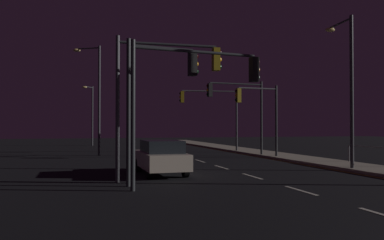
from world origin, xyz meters
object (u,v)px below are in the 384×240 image
traffic_light_far_left (163,80)px  street_lamp_far_end (347,77)px  traffic_light_far_right (159,85)px  traffic_light_near_right (212,106)px  traffic_light_mid_right (194,85)px  street_lamp_across_street (91,110)px  car (161,157)px  street_lamp_mid_block (95,90)px  traffic_light_far_center (238,102)px  traffic_light_near_left (258,106)px

traffic_light_far_left → street_lamp_far_end: size_ratio=0.76×
traffic_light_far_right → traffic_light_near_right: bearing=65.6°
traffic_light_far_right → traffic_light_near_right: traffic_light_near_right is taller
traffic_light_mid_right → street_lamp_across_street: bearing=95.2°
car → street_lamp_far_end: bearing=-4.1°
traffic_light_near_right → street_lamp_far_end: bearing=-80.6°
street_lamp_mid_block → traffic_light_far_right: bearing=-83.4°
car → street_lamp_mid_block: (-2.56, 13.11, 4.16)m
car → traffic_light_mid_right: 5.01m
street_lamp_across_street → traffic_light_near_right: bearing=-57.3°
traffic_light_far_right → street_lamp_far_end: bearing=13.4°
traffic_light_mid_right → street_lamp_mid_block: 17.49m
traffic_light_mid_right → street_lamp_far_end: size_ratio=0.68×
traffic_light_mid_right → street_lamp_mid_block: street_lamp_mid_block is taller
traffic_light_far_right → street_lamp_across_street: bearing=93.4°
traffic_light_near_right → traffic_light_mid_right: traffic_light_near_right is taller
street_lamp_mid_block → street_lamp_far_end: 18.32m
traffic_light_far_left → street_lamp_across_street: street_lamp_across_street is taller
traffic_light_near_right → street_lamp_across_street: street_lamp_across_street is taller
street_lamp_across_street → street_lamp_mid_block: street_lamp_mid_block is taller
traffic_light_far_center → traffic_light_near_right: size_ratio=1.02×
car → traffic_light_far_left: bearing=-98.5°
traffic_light_far_center → traffic_light_near_right: 5.17m
traffic_light_mid_right → traffic_light_far_left: bearing=111.5°
street_lamp_across_street → street_lamp_far_end: 32.03m
traffic_light_near_left → traffic_light_far_center: (-0.80, 1.70, 0.39)m
traffic_light_near_left → street_lamp_mid_block: 12.40m
street_lamp_across_street → traffic_light_far_left: bearing=-85.9°
car → traffic_light_far_left: 3.93m
traffic_light_near_left → street_lamp_far_end: bearing=-80.4°
street_lamp_across_street → street_lamp_far_end: size_ratio=0.90×
traffic_light_near_left → traffic_light_near_right: bearing=99.3°
traffic_light_far_right → traffic_light_near_right: size_ratio=1.02×
traffic_light_near_left → traffic_light_near_right: 6.96m
car → traffic_light_far_center: traffic_light_far_center is taller
traffic_light_mid_right → street_lamp_mid_block: bearing=99.8°
street_lamp_across_street → traffic_light_mid_right: bearing=-84.8°
traffic_light_far_center → street_lamp_far_end: size_ratio=0.71×
street_lamp_across_street → street_lamp_far_end: street_lamp_far_end is taller
traffic_light_far_center → traffic_light_far_right: 14.37m
traffic_light_far_center → traffic_light_far_left: bearing=-125.2°
traffic_light_near_left → traffic_light_far_right: (-8.87, -10.19, 0.18)m
traffic_light_near_left → street_lamp_far_end: size_ratio=0.65×
traffic_light_far_right → traffic_light_far_left: bearing=69.7°
traffic_light_far_center → street_lamp_far_end: bearing=-77.5°
street_lamp_far_end → traffic_light_far_right: bearing=-166.6°
traffic_light_near_left → traffic_light_far_left: size_ratio=0.85×
traffic_light_mid_right → traffic_light_far_right: bearing=139.0°
traffic_light_far_left → street_lamp_far_end: bearing=8.6°
car → traffic_light_near_right: 15.94m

